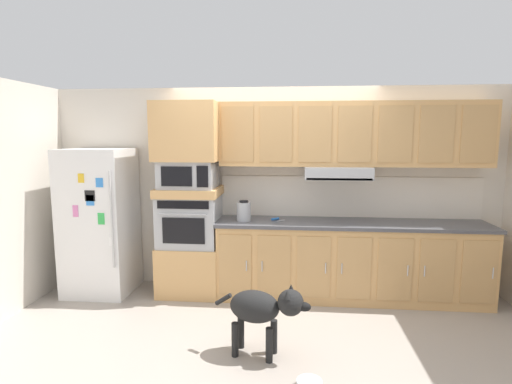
{
  "coord_description": "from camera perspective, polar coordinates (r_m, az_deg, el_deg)",
  "views": [
    {
      "loc": [
        0.24,
        -3.9,
        1.9
      ],
      "look_at": [
        -0.17,
        0.56,
        1.28
      ],
      "focal_mm": 28.08,
      "sensor_mm": 36.0,
      "label": 1
    }
  ],
  "objects": [
    {
      "name": "built_in_oven",
      "position": [
        4.91,
        -9.4,
        -4.01
      ],
      "size": [
        0.7,
        0.62,
        0.6
      ],
      "color": "#A8AAAF",
      "rests_on": "oven_base_cabinet"
    },
    {
      "name": "appliance_upper_cabinet",
      "position": [
        4.81,
        -9.68,
        8.46
      ],
      "size": [
        0.74,
        0.62,
        0.68
      ],
      "primitive_type": "cube",
      "color": "tan",
      "rests_on": "microwave"
    },
    {
      "name": "appliance_mid_shelf",
      "position": [
        4.85,
        -9.48,
        0.05
      ],
      "size": [
        0.74,
        0.62,
        0.1
      ],
      "primitive_type": "cube",
      "color": "tan",
      "rests_on": "built_in_oven"
    },
    {
      "name": "refrigerator",
      "position": [
        5.24,
        -21.37,
        -3.92
      ],
      "size": [
        0.76,
        0.73,
        1.76
      ],
      "color": "white",
      "rests_on": "ground"
    },
    {
      "name": "upper_cabinet_with_hood",
      "position": [
        4.81,
        13.46,
        7.68
      ],
      "size": [
        3.1,
        0.48,
        0.88
      ],
      "color": "tan",
      "rests_on": "backsplash_panel"
    },
    {
      "name": "electric_kettle",
      "position": [
        4.71,
        -1.75,
        -2.74
      ],
      "size": [
        0.17,
        0.17,
        0.24
      ],
      "color": "#A8AAAF",
      "rests_on": "countertop_slab"
    },
    {
      "name": "countertop_slab",
      "position": [
        4.8,
        13.41,
        -4.38
      ],
      "size": [
        3.14,
        0.64,
        0.04
      ],
      "primitive_type": "cube",
      "color": "#4C4C51",
      "rests_on": "lower_cabinet_run"
    },
    {
      "name": "side_panel_left",
      "position": [
        4.98,
        -32.35,
        -0.87
      ],
      "size": [
        0.12,
        7.1,
        2.5
      ],
      "primitive_type": "cube",
      "color": "beige",
      "rests_on": "ground"
    },
    {
      "name": "ground_plane",
      "position": [
        4.34,
        1.68,
        -18.11
      ],
      "size": [
        9.6,
        9.6,
        0.0
      ],
      "primitive_type": "plane",
      "color": "#9E9389"
    },
    {
      "name": "microwave",
      "position": [
        4.82,
        -9.55,
        2.51
      ],
      "size": [
        0.64,
        0.54,
        0.32
      ],
      "color": "#A8AAAF",
      "rests_on": "appliance_mid_shelf"
    },
    {
      "name": "oven_base_cabinet",
      "position": [
        5.07,
        -9.24,
        -10.66
      ],
      "size": [
        0.74,
        0.62,
        0.6
      ],
      "primitive_type": "cube",
      "color": "tan",
      "rests_on": "ground"
    },
    {
      "name": "lower_cabinet_run",
      "position": [
        4.91,
        13.24,
        -9.64
      ],
      "size": [
        3.1,
        0.63,
        0.88
      ],
      "color": "tan",
      "rests_on": "ground"
    },
    {
      "name": "back_kitchen_wall",
      "position": [
        5.05,
        2.54,
        0.46
      ],
      "size": [
        6.2,
        0.12,
        2.5
      ],
      "primitive_type": "cube",
      "color": "beige",
      "rests_on": "ground"
    },
    {
      "name": "backsplash_panel",
      "position": [
        5.03,
        13.05,
        -0.69
      ],
      "size": [
        3.14,
        0.02,
        0.5
      ],
      "primitive_type": "cube",
      "color": "silver",
      "rests_on": "countertop_slab"
    },
    {
      "name": "dog_food_bowl",
      "position": [
        3.41,
        7.61,
        -25.49
      ],
      "size": [
        0.2,
        0.2,
        0.06
      ],
      "color": "#B2B7BC",
      "rests_on": "ground"
    },
    {
      "name": "dog",
      "position": [
        3.59,
        1.01,
        -16.24
      ],
      "size": [
        0.85,
        0.37,
        0.65
      ],
      "rotation": [
        0.0,
        0.0,
        -0.21
      ],
      "color": "black",
      "rests_on": "ground"
    },
    {
      "name": "screwdriver",
      "position": [
        4.76,
        2.84,
        -3.87
      ],
      "size": [
        0.17,
        0.17,
        0.03
      ],
      "color": "blue",
      "rests_on": "countertop_slab"
    }
  ]
}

